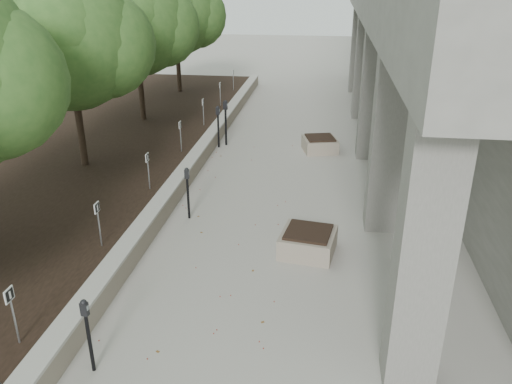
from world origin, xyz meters
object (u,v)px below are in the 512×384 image
Objects in this scene: parking_meter_2 at (89,336)px; planter_front at (308,241)px; crabapple_tree_4 at (137,45)px; crabapple_tree_5 at (176,30)px; parking_meter_3 at (188,193)px; parking_meter_5 at (218,127)px; planter_back at (320,144)px; parking_meter_4 at (226,123)px; crabapple_tree_3 at (72,69)px.

planter_front is at bearing 57.48° from parking_meter_2.
crabapple_tree_4 and crabapple_tree_5 have the same top height.
parking_meter_5 is (-0.41, 5.49, 0.06)m from parking_meter_3.
crabapple_tree_4 is at bearing 110.54° from parking_meter_2.
planter_back is at bearing 89.32° from planter_front.
parking_meter_5 is at bearing 96.29° from parking_meter_2.
parking_meter_5 reaches higher than planter_front.
parking_meter_4 is at bearing 95.19° from parking_meter_2.
parking_meter_4 is 0.35m from parking_meter_5.
parking_meter_5 is (-0.20, -0.28, -0.07)m from parking_meter_4.
parking_meter_2 is (3.57, -12.49, -2.49)m from crabapple_tree_4.
parking_meter_5 reaches higher than parking_meter_3.
parking_meter_2 is 0.97× the size of parking_meter_3.
crabapple_tree_4 is at bearing -90.00° from crabapple_tree_5.
crabapple_tree_3 is 7.99m from planter_back.
crabapple_tree_4 reaches higher than parking_meter_2.
crabapple_tree_5 reaches higher than parking_meter_4.
crabapple_tree_4 reaches higher than parking_meter_5.
parking_meter_4 reaches higher than planter_back.
parking_meter_4 is (-0.20, 5.77, 0.13)m from parking_meter_3.
parking_meter_4 is at bearing -22.85° from crabapple_tree_4.
crabapple_tree_3 and crabapple_tree_4 have the same top height.
planter_back is (3.22, -0.21, -0.54)m from parking_meter_4.
crabapple_tree_5 is (0.00, 5.00, 0.00)m from crabapple_tree_4.
planter_back is (6.67, -6.67, -2.87)m from crabapple_tree_5.
parking_meter_3 is 5.77m from parking_meter_4.
crabapple_tree_3 is 5.20m from parking_meter_5.
parking_meter_2 is at bearing -74.04° from crabapple_tree_4.
planter_front is (6.59, -3.49, -2.86)m from crabapple_tree_3.
parking_meter_4 is 1.10× the size of parking_meter_5.
parking_meter_2 reaches higher than planter_front.
parking_meter_2 is 1.20× the size of planter_back.
crabapple_tree_3 reaches higher than parking_meter_5.
crabapple_tree_5 is 5.15× the size of planter_back.
crabapple_tree_4 is (0.00, 5.00, 0.00)m from crabapple_tree_3.
parking_meter_4 is at bearing 45.75° from crabapple_tree_3.
crabapple_tree_5 is 7.85m from parking_meter_5.
crabapple_tree_5 is at bearing 90.00° from crabapple_tree_4.
parking_meter_2 is at bearing -78.34° from parking_meter_4.
crabapple_tree_4 reaches higher than parking_meter_3.
parking_meter_5 is at bearing -115.15° from parking_meter_4.
crabapple_tree_3 is 4.94m from parking_meter_3.
crabapple_tree_3 is 4.29× the size of parking_meter_2.
crabapple_tree_3 is at bearing -90.00° from crabapple_tree_4.
planter_front is (6.59, -13.49, -2.86)m from crabapple_tree_5.
planter_front is at bearing -52.17° from crabapple_tree_4.
planter_front is (3.14, -7.04, -0.53)m from parking_meter_4.
crabapple_tree_5 is at bearing 90.00° from crabapple_tree_3.
crabapple_tree_3 is 10.00m from crabapple_tree_5.
parking_meter_2 is (3.57, -7.49, -2.49)m from crabapple_tree_3.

